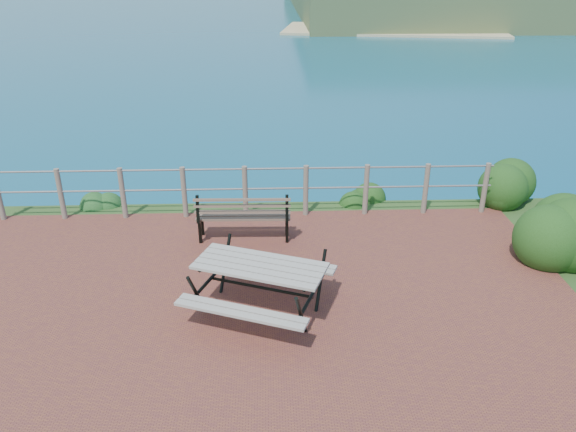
# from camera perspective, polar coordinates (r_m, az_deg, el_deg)

# --- Properties ---
(ground) EXTENTS (10.00, 7.00, 0.12)m
(ground) POSITION_cam_1_polar(r_m,az_deg,el_deg) (7.96, -5.01, -10.34)
(ground) COLOR brown
(ground) RESTS_ON ground
(safety_railing) EXTENTS (9.40, 0.10, 1.00)m
(safety_railing) POSITION_cam_1_polar(r_m,az_deg,el_deg) (10.63, -4.38, 2.78)
(safety_railing) COLOR #6B5B4C
(safety_railing) RESTS_ON ground
(picnic_table) EXTENTS (1.92, 1.46, 0.75)m
(picnic_table) POSITION_cam_1_polar(r_m,az_deg,el_deg) (7.81, -2.84, -6.78)
(picnic_table) COLOR gray
(picnic_table) RESTS_ON ground
(park_bench) EXTENTS (1.64, 0.45, 0.92)m
(park_bench) POSITION_cam_1_polar(r_m,az_deg,el_deg) (9.73, -4.56, 0.80)
(park_bench) COLOR brown
(park_bench) RESTS_ON ground
(shrub_right_front) EXTENTS (1.24, 1.24, 1.77)m
(shrub_right_front) POSITION_cam_1_polar(r_m,az_deg,el_deg) (10.41, 25.78, -3.84)
(shrub_right_front) COLOR #204615
(shrub_right_front) RESTS_ON ground
(shrub_right_edge) EXTENTS (0.99, 0.99, 1.41)m
(shrub_right_edge) POSITION_cam_1_polar(r_m,az_deg,el_deg) (12.20, 21.65, 1.11)
(shrub_right_edge) COLOR #204615
(shrub_right_edge) RESTS_ON ground
(shrub_lip_west) EXTENTS (0.71, 0.71, 0.43)m
(shrub_lip_west) POSITION_cam_1_polar(r_m,az_deg,el_deg) (12.11, -18.47, 1.44)
(shrub_lip_west) COLOR #1C4B20
(shrub_lip_west) RESTS_ON ground
(shrub_lip_east) EXTENTS (0.74, 0.74, 0.47)m
(shrub_lip_east) POSITION_cam_1_polar(r_m,az_deg,el_deg) (11.71, 7.59, 1.76)
(shrub_lip_east) COLOR #204615
(shrub_lip_east) RESTS_ON ground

